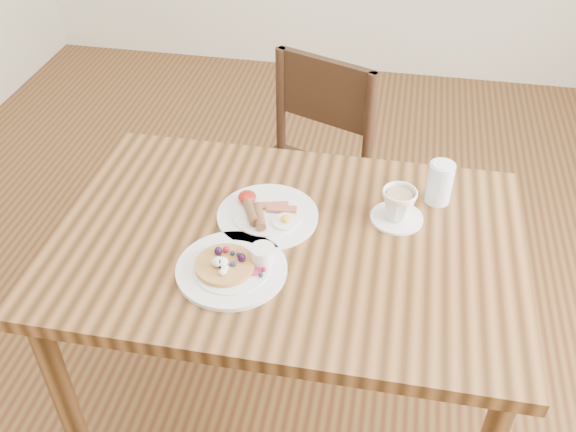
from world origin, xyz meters
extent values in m
plane|color=#4E2B16|center=(0.00, 0.00, 0.00)|extent=(5.00, 5.00, 0.00)
cube|color=brown|center=(0.00, 0.00, 0.73)|extent=(1.20, 0.80, 0.04)
cylinder|color=brown|center=(-0.54, -0.34, 0.35)|extent=(0.06, 0.06, 0.71)
cylinder|color=brown|center=(0.54, 0.34, 0.35)|extent=(0.06, 0.06, 0.71)
cylinder|color=brown|center=(-0.54, 0.34, 0.35)|extent=(0.06, 0.06, 0.71)
cube|color=#311C12|center=(-0.08, 0.59, 0.45)|extent=(0.54, 0.54, 0.04)
cylinder|color=#311C12|center=(-0.32, 0.49, 0.21)|extent=(0.04, 0.04, 0.43)
cylinder|color=#311C12|center=(0.02, 0.36, 0.21)|extent=(0.04, 0.04, 0.43)
cylinder|color=#311C12|center=(-0.19, 0.83, 0.21)|extent=(0.04, 0.04, 0.43)
cylinder|color=#311C12|center=(0.15, 0.70, 0.21)|extent=(0.04, 0.04, 0.43)
cylinder|color=#311C12|center=(0.15, 0.70, 0.67)|extent=(0.04, 0.04, 0.43)
cylinder|color=#311C12|center=(-0.19, 0.83, 0.67)|extent=(0.04, 0.04, 0.43)
cube|color=#311C12|center=(-0.01, 0.77, 0.76)|extent=(0.36, 0.17, 0.24)
cylinder|color=white|center=(-0.11, -0.15, 0.76)|extent=(0.27, 0.27, 0.01)
cylinder|color=white|center=(-0.11, -0.15, 0.76)|extent=(0.19, 0.19, 0.01)
cylinder|color=#B22D59|center=(-0.06, -0.14, 0.77)|extent=(0.07, 0.07, 0.00)
cylinder|color=#C68C47|center=(-0.13, -0.15, 0.77)|extent=(0.14, 0.14, 0.01)
ellipsoid|color=white|center=(-0.13, -0.16, 0.79)|extent=(0.03, 0.03, 0.02)
ellipsoid|color=white|center=(-0.12, -0.18, 0.79)|extent=(0.02, 0.02, 0.01)
cylinder|color=white|center=(-0.04, -0.11, 0.79)|extent=(0.06, 0.06, 0.04)
cylinder|color=#591E07|center=(-0.04, -0.11, 0.80)|extent=(0.05, 0.05, 0.00)
sphere|color=black|center=(-0.10, -0.14, 0.79)|extent=(0.02, 0.02, 0.02)
sphere|color=#1E234C|center=(-0.09, -0.12, 0.78)|extent=(0.01, 0.01, 0.01)
sphere|color=#1E234C|center=(-0.11, -0.10, 0.78)|extent=(0.01, 0.01, 0.01)
sphere|color=#B21938|center=(-0.13, -0.12, 0.79)|extent=(0.02, 0.02, 0.02)
sphere|color=black|center=(-0.14, -0.13, 0.79)|extent=(0.02, 0.02, 0.02)
sphere|color=#1E234C|center=(-0.15, -0.15, 0.78)|extent=(0.01, 0.01, 0.01)
sphere|color=black|center=(-0.13, -0.16, 0.79)|extent=(0.02, 0.02, 0.02)
sphere|color=#1E234C|center=(-0.11, -0.17, 0.78)|extent=(0.01, 0.01, 0.01)
sphere|color=#1E234C|center=(-0.09, -0.16, 0.78)|extent=(0.01, 0.01, 0.01)
sphere|color=#1E234C|center=(-0.04, -0.19, 0.77)|extent=(0.01, 0.01, 0.01)
sphere|color=#B21938|center=(-0.03, -0.16, 0.77)|extent=(0.01, 0.01, 0.01)
cylinder|color=white|center=(-0.07, 0.07, 0.76)|extent=(0.27, 0.27, 0.01)
cylinder|color=white|center=(-0.07, 0.07, 0.76)|extent=(0.19, 0.19, 0.01)
cylinder|color=brown|center=(-0.11, 0.05, 0.78)|extent=(0.06, 0.10, 0.03)
cylinder|color=brown|center=(-0.08, 0.03, 0.78)|extent=(0.06, 0.10, 0.03)
cube|color=maroon|center=(-0.06, 0.10, 0.77)|extent=(0.08, 0.04, 0.01)
cube|color=maroon|center=(-0.03, 0.08, 0.77)|extent=(0.08, 0.03, 0.01)
cylinder|color=white|center=(-0.01, 0.04, 0.77)|extent=(0.07, 0.07, 0.00)
ellipsoid|color=yellow|center=(-0.01, 0.04, 0.78)|extent=(0.03, 0.03, 0.01)
ellipsoid|color=#A5190F|center=(-0.13, 0.11, 0.78)|extent=(0.05, 0.05, 0.03)
cylinder|color=white|center=(0.27, 0.13, 0.75)|extent=(0.14, 0.14, 0.01)
imported|color=white|center=(0.27, 0.13, 0.80)|extent=(0.13, 0.13, 0.09)
cylinder|color=tan|center=(0.27, 0.13, 0.83)|extent=(0.07, 0.07, 0.00)
cylinder|color=silver|center=(0.37, 0.23, 0.81)|extent=(0.07, 0.07, 0.12)
camera|label=1|loc=(0.23, -1.22, 1.84)|focal=40.00mm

